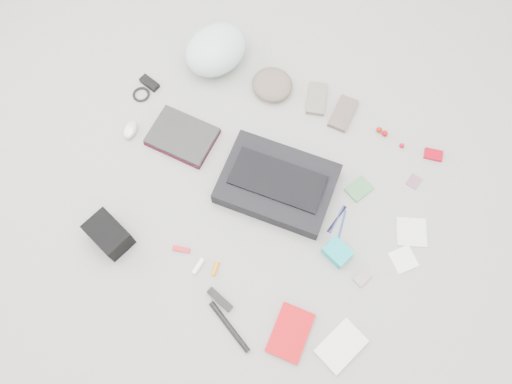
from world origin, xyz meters
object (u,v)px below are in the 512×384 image
at_px(accordion_wallet, 337,252).
at_px(camera_bag, 109,235).
at_px(laptop, 182,135).
at_px(bike_helmet, 216,50).
at_px(book_red, 290,333).
at_px(messenger_bag, 277,184).

bearing_deg(accordion_wallet, camera_bag, -138.17).
xyz_separation_m(laptop, accordion_wallet, (0.91, -0.20, -0.00)).
bearing_deg(bike_helmet, laptop, -63.42).
xyz_separation_m(bike_helmet, accordion_wallet, (0.97, -0.68, -0.07)).
height_order(camera_bag, accordion_wallet, camera_bag).
relative_size(laptop, camera_bag, 1.63).
height_order(bike_helmet, camera_bag, bike_helmet).
relative_size(bike_helmet, accordion_wallet, 3.01).
relative_size(bike_helmet, book_red, 1.54).
bearing_deg(messenger_bag, accordion_wallet, -29.75).
relative_size(messenger_bag, camera_bag, 2.74).
bearing_deg(bike_helmet, camera_bag, -69.37).
bearing_deg(bike_helmet, messenger_bag, -21.18).
height_order(laptop, book_red, laptop).
bearing_deg(book_red, laptop, 141.21).
relative_size(messenger_bag, accordion_wallet, 4.55).
height_order(laptop, camera_bag, camera_bag).
distance_m(camera_bag, book_red, 0.90).
bearing_deg(book_red, camera_bag, 175.08).
distance_m(bike_helmet, book_red, 1.43).
bearing_deg(laptop, accordion_wallet, -12.96).
height_order(bike_helmet, book_red, bike_helmet).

